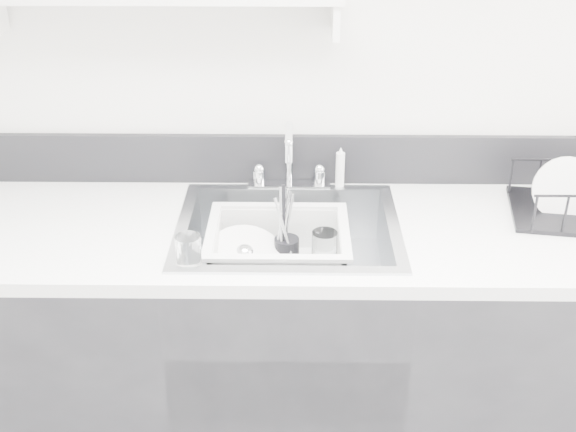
{
  "coord_description": "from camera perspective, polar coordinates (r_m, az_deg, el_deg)",
  "views": [
    {
      "loc": [
        0.02,
        -0.62,
        1.92
      ],
      "look_at": [
        0.0,
        1.14,
        0.98
      ],
      "focal_mm": 45.0,
      "sensor_mm": 36.0,
      "label": 1
    }
  ],
  "objects": [
    {
      "name": "sink",
      "position": [
        2.12,
        0.02,
        -2.94
      ],
      "size": [
        0.64,
        0.52,
        0.2
      ],
      "primitive_type": null,
      "color": "silver",
      "rests_on": "counter_run"
    },
    {
      "name": "counter_run",
      "position": [
        2.33,
        0.02,
        -10.75
      ],
      "size": [
        3.2,
        0.62,
        0.92
      ],
      "color": "black",
      "rests_on": "ground"
    },
    {
      "name": "wash_tub",
      "position": [
        2.12,
        -0.78,
        -2.9
      ],
      "size": [
        0.45,
        0.38,
        0.16
      ],
      "primitive_type": null,
      "rotation": [
        0.0,
        0.0,
        0.12
      ],
      "color": "silver",
      "rests_on": "sink"
    },
    {
      "name": "backsplash",
      "position": [
        2.31,
        0.11,
        4.52
      ],
      "size": [
        3.2,
        0.02,
        0.16
      ],
      "primitive_type": "cube",
      "color": "black",
      "rests_on": "counter_run"
    },
    {
      "name": "utensil_cup",
      "position": [
        2.15,
        -0.12,
        -2.66
      ],
      "size": [
        0.07,
        0.07,
        0.25
      ],
      "rotation": [
        0.0,
        0.0,
        0.02
      ],
      "color": "black",
      "rests_on": "wash_tub"
    },
    {
      "name": "faucet",
      "position": [
        2.27,
        0.09,
        3.53
      ],
      "size": [
        0.26,
        0.18,
        0.23
      ],
      "color": "silver",
      "rests_on": "counter_run"
    },
    {
      "name": "bowl_small",
      "position": [
        2.07,
        2.46,
        -5.24
      ],
      "size": [
        0.12,
        0.12,
        0.04
      ],
      "primitive_type": "imported",
      "rotation": [
        0.0,
        0.0,
        0.08
      ],
      "color": "white",
      "rests_on": "wash_tub"
    },
    {
      "name": "room_shell",
      "position": [
        1.04,
        -0.54,
        14.81
      ],
      "size": [
        3.5,
        3.0,
        2.6
      ],
      "color": "silver",
      "rests_on": "ground"
    },
    {
      "name": "side_sprayer",
      "position": [
        2.27,
        4.14,
        3.83
      ],
      "size": [
        0.03,
        0.03,
        0.14
      ],
      "primitive_type": "cylinder",
      "color": "silver",
      "rests_on": "counter_run"
    },
    {
      "name": "plate_stack",
      "position": [
        2.13,
        -3.13,
        -3.84
      ],
      "size": [
        0.27,
        0.27,
        0.11
      ],
      "rotation": [
        0.0,
        0.0,
        0.07
      ],
      "color": "white",
      "rests_on": "wash_tub"
    },
    {
      "name": "ladle",
      "position": [
        2.1,
        -2.37,
        -4.11
      ],
      "size": [
        0.23,
        0.24,
        0.07
      ],
      "primitive_type": null,
      "rotation": [
        0.0,
        0.0,
        -0.83
      ],
      "color": "silver",
      "rests_on": "wash_tub"
    },
    {
      "name": "tumbler_counter",
      "position": [
        1.88,
        -7.85,
        -2.82
      ],
      "size": [
        0.09,
        0.09,
        0.09
      ],
      "primitive_type": "cylinder",
      "rotation": [
        0.0,
        0.0,
        -0.43
      ],
      "color": "white",
      "rests_on": "counter_run"
    },
    {
      "name": "tumbler_in_tub",
      "position": [
        2.16,
        2.89,
        -2.58
      ],
      "size": [
        0.08,
        0.08,
        0.11
      ],
      "primitive_type": "cylinder",
      "rotation": [
        0.0,
        0.0,
        -0.01
      ],
      "color": "white",
      "rests_on": "wash_tub"
    }
  ]
}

